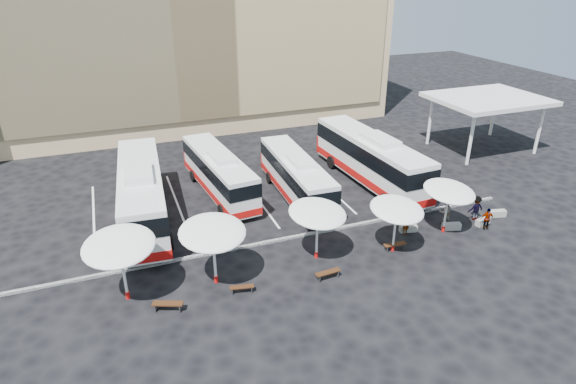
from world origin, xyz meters
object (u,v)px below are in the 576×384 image
object	(u,v)px
sunshade_1	(212,233)
sunshade_4	(449,191)
wood_bench_0	(168,305)
passenger_1	(446,212)
sunshade_0	(119,246)
wood_bench_2	(328,273)
bus_3	(370,157)
sunshade_2	(318,213)
conc_bench_1	(451,226)
conc_bench_2	(483,221)
passenger_2	(487,219)
bus_2	(296,176)
passenger_3	(476,208)
passenger_0	(407,223)
sunshade_3	(397,210)
conc_bench_0	(408,229)
bus_1	(219,172)
conc_bench_3	(497,213)
bus_0	(142,192)
wood_bench_3	(395,245)
wood_bench_1	(242,288)

from	to	relation	value
sunshade_1	sunshade_4	bearing A→B (deg)	0.63
wood_bench_0	passenger_1	world-z (taller)	passenger_1
sunshade_0	wood_bench_2	size ratio (longest dim) A/B	2.92
bus_3	sunshade_2	xyz separation A→B (m)	(-8.79, -9.01, 0.92)
conc_bench_1	conc_bench_2	bearing A→B (deg)	-4.28
sunshade_2	wood_bench_0	distance (m)	9.92
sunshade_1	passenger_2	world-z (taller)	sunshade_1
bus_2	sunshade_0	bearing A→B (deg)	-145.40
bus_2	wood_bench_0	xyz separation A→B (m)	(-11.34, -10.29, -1.46)
passenger_3	passenger_0	bearing A→B (deg)	4.47
passenger_3	sunshade_3	bearing A→B (deg)	15.18
sunshade_0	conc_bench_0	bearing A→B (deg)	2.33
sunshade_1	passenger_3	world-z (taller)	sunshade_1
wood_bench_2	passenger_3	world-z (taller)	passenger_3
passenger_0	wood_bench_0	bearing A→B (deg)	165.13
sunshade_0	sunshade_4	distance (m)	20.70
wood_bench_0	passenger_1	bearing A→B (deg)	7.47
bus_1	sunshade_1	bearing A→B (deg)	-110.55
wood_bench_0	conc_bench_3	xyz separation A→B (m)	(23.76, 2.16, -0.14)
sunshade_0	conc_bench_1	bearing A→B (deg)	-0.17
passenger_0	passenger_1	world-z (taller)	passenger_1
passenger_1	passenger_2	bearing A→B (deg)	170.85
bus_1	sunshade_2	size ratio (longest dim) A/B	2.47
passenger_3	sunshade_4	bearing A→B (deg)	15.59
bus_1	bus_0	bearing A→B (deg)	-164.18
wood_bench_0	passenger_1	size ratio (longest dim) A/B	0.90
bus_1	conc_bench_3	world-z (taller)	bus_1
wood_bench_3	passenger_0	size ratio (longest dim) A/B	0.89
sunshade_2	passenger_1	bearing A→B (deg)	3.95
wood_bench_0	conc_bench_0	world-z (taller)	wood_bench_0
sunshade_2	conc_bench_0	world-z (taller)	sunshade_2
wood_bench_3	wood_bench_2	bearing A→B (deg)	-166.47
sunshade_4	wood_bench_1	size ratio (longest dim) A/B	3.18
bus_0	wood_bench_2	distance (m)	14.51
conc_bench_2	wood_bench_0	bearing A→B (deg)	-175.89
wood_bench_1	sunshade_1	bearing A→B (deg)	127.53
conc_bench_3	wood_bench_1	bearing A→B (deg)	-174.05
sunshade_3	conc_bench_0	bearing A→B (deg)	36.73
bus_1	sunshade_1	size ratio (longest dim) A/B	2.89
conc_bench_3	sunshade_4	bearing A→B (deg)	-175.10
bus_3	conc_bench_3	bearing A→B (deg)	-60.23
bus_3	sunshade_0	distance (m)	22.03
bus_3	conc_bench_0	size ratio (longest dim) A/B	11.41
bus_3	sunshade_4	bearing A→B (deg)	-89.10
conc_bench_1	passenger_3	distance (m)	2.62
sunshade_0	sunshade_4	size ratio (longest dim) A/B	1.03
wood_bench_0	wood_bench_1	world-z (taller)	wood_bench_0
conc_bench_0	bus_3	bearing A→B (deg)	79.04
conc_bench_1	conc_bench_3	bearing A→B (deg)	5.16
wood_bench_3	passenger_2	distance (m)	7.33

